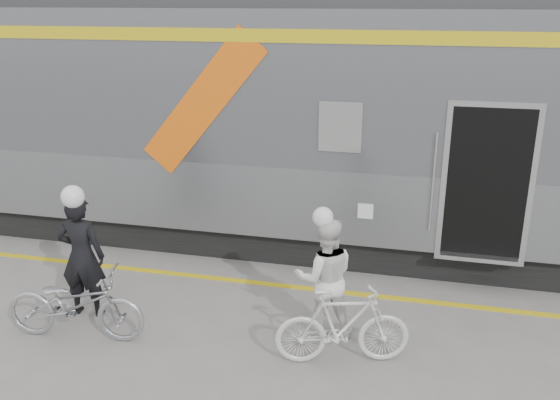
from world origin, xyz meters
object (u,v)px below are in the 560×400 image
(bicycle_left, at_px, (75,304))
(woman, at_px, (325,278))
(bicycle_right, at_px, (343,326))
(man, at_px, (82,256))

(bicycle_left, bearing_deg, woman, -81.05)
(bicycle_left, distance_m, bicycle_right, 3.21)
(woman, xyz_separation_m, bicycle_right, (0.30, -0.55, -0.30))
(man, relative_size, bicycle_right, 1.07)
(bicycle_right, bearing_deg, bicycle_left, 78.42)
(bicycle_left, xyz_separation_m, woman, (2.90, 0.79, 0.31))
(man, xyz_separation_m, bicycle_right, (3.40, -0.31, -0.36))
(man, height_order, bicycle_left, man)
(man, distance_m, bicycle_left, 0.69)
(woman, relative_size, bicycle_right, 0.99)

